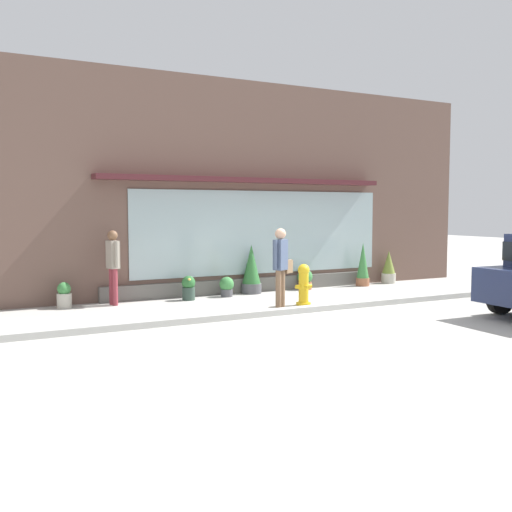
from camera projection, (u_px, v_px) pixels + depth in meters
ground_plane at (311, 310)px, 12.48m from camera, size 60.00×60.00×0.00m
curb_strip at (316, 308)px, 12.30m from camera, size 14.00×0.24×0.12m
storefront at (243, 190)px, 15.08m from camera, size 14.00×0.81×5.30m
fire_hydrant at (304, 284)px, 13.04m from camera, size 0.40×0.36×0.91m
pedestrian_with_handbag at (281, 263)px, 12.39m from camera, size 0.60×0.37×1.71m
pedestrian_passerby at (113, 262)px, 13.00m from camera, size 0.25×0.47×1.64m
potted_plant_window_right at (64, 296)px, 12.68m from camera, size 0.31×0.31×0.55m
potted_plant_low_front at (305, 279)px, 15.60m from camera, size 0.40×0.40×0.54m
potted_plant_corner_tall at (389, 268)px, 16.96m from camera, size 0.40×0.40×0.92m
potted_plant_by_entrance at (227, 286)px, 14.33m from camera, size 0.35×0.35×0.48m
potted_plant_window_left at (189, 287)px, 13.78m from camera, size 0.32×0.32×0.57m
potted_plant_doorstep at (363, 265)px, 16.34m from camera, size 0.37×0.37×1.19m
potted_plant_near_hydrant at (251, 270)px, 14.88m from camera, size 0.51×0.51×1.22m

